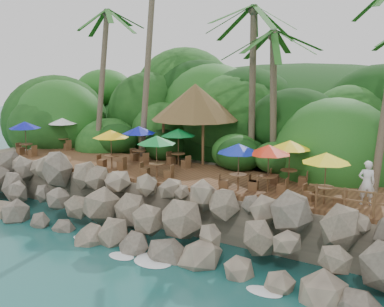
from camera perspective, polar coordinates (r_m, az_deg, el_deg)
The scene contains 10 objects.
ground at distance 20.32m, azimuth -9.36°, elevation -12.18°, with size 140.00×140.00×0.00m, color #19514F.
land_base at distance 33.10m, azimuth 9.36°, elevation -1.26°, with size 32.00×25.20×2.10m, color gray.
jungle_hill at distance 40.18m, azimuth 13.56°, elevation -0.82°, with size 44.80×28.00×15.40m, color #143811.
seawall at distance 21.34m, azimuth -5.84°, elevation -7.65°, with size 29.00×4.00×2.30m, color gray, non-canonical shape.
terrace at distance 24.18m, azimuth 0.00°, elevation -2.79°, with size 26.00×5.00×0.20m, color brown.
jungle_foliage at distance 32.44m, azimuth 8.60°, elevation -3.39°, with size 44.00×16.00×12.00m, color #143811, non-canonical shape.
foam_line at distance 20.51m, azimuth -8.79°, elevation -11.84°, with size 25.20×0.80×0.06m.
palapa at distance 27.78m, azimuth 0.42°, elevation 6.48°, with size 5.40×5.40×4.60m.
dining_clusters at distance 24.25m, azimuth -3.33°, elevation 1.81°, with size 21.31×5.20×2.17m.
waiter at distance 19.94m, azimuth 21.03°, elevation -3.44°, with size 0.68×0.44×1.85m, color white.
Camera 1 is at (12.65, -13.81, 7.88)m, focal length 42.57 mm.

